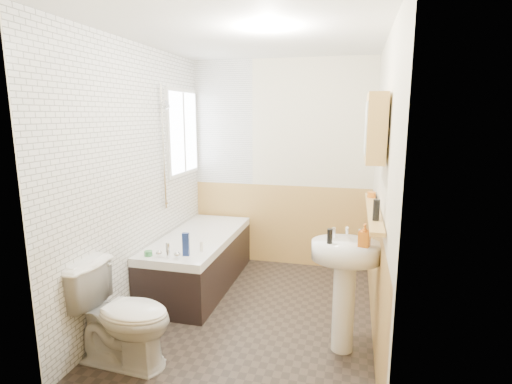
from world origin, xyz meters
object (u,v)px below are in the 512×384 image
at_px(pine_shelf, 373,211).
at_px(medicine_cabinet, 375,128).
at_px(sink, 345,274).
at_px(toilet, 122,315).
at_px(bathtub, 199,259).

bearing_deg(pine_shelf, medicine_cabinet, -102.38).
height_order(sink, medicine_cabinet, medicine_cabinet).
relative_size(sink, pine_shelf, 0.74).
relative_size(toilet, medicine_cabinet, 1.40).
bearing_deg(medicine_cabinet, sink, -136.47).
xyz_separation_m(sink, medicine_cabinet, (0.17, 0.16, 1.12)).
bearing_deg(toilet, bathtub, 2.76).
bearing_deg(bathtub, toilet, -91.18).
relative_size(bathtub, medicine_cabinet, 2.97).
distance_m(toilet, sink, 1.72).
relative_size(toilet, sink, 0.78).
height_order(toilet, pine_shelf, pine_shelf).
bearing_deg(pine_shelf, toilet, -154.46).
xyz_separation_m(pine_shelf, medicine_cabinet, (-0.03, -0.13, 0.67)).
bearing_deg(sink, toilet, -167.37).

